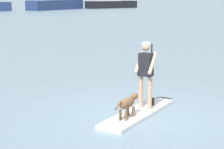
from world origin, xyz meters
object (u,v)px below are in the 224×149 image
at_px(person_paddler, 146,70).
at_px(moored_boat_port, 55,3).
at_px(paddleboard, 143,111).
at_px(dog, 128,103).
at_px(moored_boat_far_starboard, 111,2).

distance_m(person_paddler, moored_boat_port, 67.20).
xyz_separation_m(paddleboard, person_paddler, (0.14, 0.04, 1.05)).
relative_size(person_paddler, dog, 1.63).
distance_m(dog, moored_boat_far_starboard, 74.81).
relative_size(paddleboard, moored_boat_far_starboard, 0.29).
height_order(paddleboard, moored_boat_far_starboard, moored_boat_far_starboard).
distance_m(paddleboard, dog, 0.89).
bearing_deg(dog, paddleboard, 16.92).
xyz_separation_m(paddleboard, moored_boat_port, (36.04, 56.85, 1.26)).
bearing_deg(paddleboard, person_paddler, 16.92).
height_order(paddleboard, person_paddler, person_paddler).
height_order(dog, moored_boat_port, moored_boat_port).
xyz_separation_m(paddleboard, dog, (-0.76, -0.23, 0.41)).
xyz_separation_m(person_paddler, moored_boat_port, (35.90, 56.81, 0.21)).
bearing_deg(dog, moored_boat_port, 57.19).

